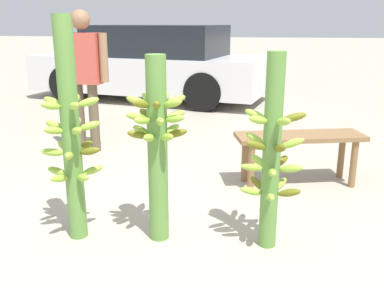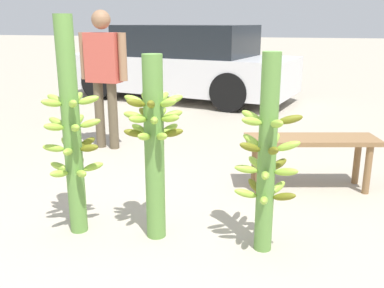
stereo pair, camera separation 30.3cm
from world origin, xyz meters
The scene contains 7 objects.
ground_plane centered at (0.00, 0.00, 0.00)m, with size 80.00×80.00×0.00m, color #A89E8C.
banana_stalk_left centered at (-0.59, 0.12, 0.74)m, with size 0.40×0.40×1.49m.
banana_stalk_center centered at (-0.03, 0.19, 0.68)m, with size 0.41×0.41×1.25m.
banana_stalk_right centered at (0.71, 0.20, 0.64)m, with size 0.41×0.42×1.28m.
vendor_person centered at (-1.32, 2.11, 0.94)m, with size 0.59×0.21×1.57m.
market_bench centered at (0.99, 1.38, 0.39)m, with size 1.19×0.63×0.47m.
parked_car centered at (-1.43, 5.56, 0.67)m, with size 4.62×2.49×1.39m.
Camera 2 is at (0.91, -2.36, 1.45)m, focal length 40.00 mm.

